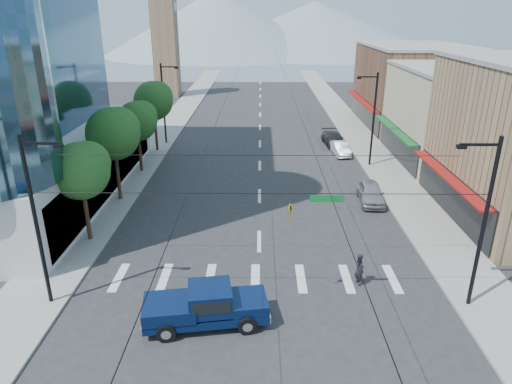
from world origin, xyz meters
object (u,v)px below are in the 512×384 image
(parked_car_near, at_px, (371,193))
(parked_car_mid, at_px, (340,148))
(pedestrian, at_px, (359,269))
(parked_car_far, at_px, (334,139))
(pickup_truck, at_px, (205,305))

(parked_car_near, relative_size, parked_car_mid, 1.13)
(pedestrian, distance_m, parked_car_mid, 25.01)
(parked_car_near, bearing_deg, pedestrian, -101.81)
(parked_car_mid, height_order, parked_car_far, parked_car_far)
(parked_car_far, bearing_deg, parked_car_mid, -92.67)
(pickup_truck, height_order, parked_car_far, pickup_truck)
(pedestrian, xyz_separation_m, parked_car_mid, (2.98, 24.83, -0.27))
(pickup_truck, xyz_separation_m, parked_car_far, (10.91, 32.07, -0.32))
(parked_car_near, bearing_deg, pickup_truck, -122.79)
(parked_car_mid, bearing_deg, parked_car_far, 87.94)
(pickup_truck, distance_m, parked_car_far, 33.88)
(pickup_truck, height_order, parked_car_mid, pickup_truck)
(pedestrian, relative_size, parked_car_far, 0.37)
(pickup_truck, xyz_separation_m, pedestrian, (8.10, 3.58, -0.12))
(pedestrian, distance_m, parked_car_near, 12.27)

